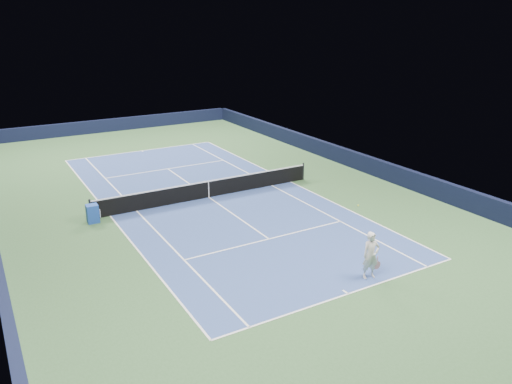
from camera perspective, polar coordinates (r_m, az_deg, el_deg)
ground at (r=27.88m, az=-5.41°, el=-0.62°), size 40.00×40.00×0.00m
wall_far at (r=45.90m, az=-16.05°, el=7.38°), size 22.00×0.35×1.10m
wall_right at (r=33.45m, az=11.63°, el=3.46°), size 0.35×40.00×1.10m
court_surface at (r=27.88m, az=-5.41°, el=-0.61°), size 10.97×23.77×0.01m
baseline_far at (r=38.55m, az=-12.93°, el=4.63°), size 10.97×0.08×0.00m
baseline_near at (r=18.73m, az=10.49°, el=-11.38°), size 10.97×0.08×0.00m
sideline_doubles_right at (r=30.43m, az=3.98°, el=1.17°), size 0.08×23.77×0.00m
sideline_doubles_left at (r=26.24m, az=-16.33°, el=-2.63°), size 0.08×23.77×0.00m
sideline_singles_right at (r=29.72m, az=1.79°, el=0.76°), size 0.08×23.77×0.00m
sideline_singles_left at (r=26.55m, az=-13.48°, el=-2.11°), size 0.08×23.77×0.00m
service_line_far at (r=33.52m, az=-10.05°, el=2.63°), size 8.23×0.08×0.00m
service_line_near at (r=22.64m, az=1.49°, el=-5.38°), size 8.23×0.08×0.00m
center_service_line at (r=27.88m, az=-5.41°, el=-0.60°), size 0.08×12.80×0.00m
center_mark_far at (r=38.41m, az=-12.87°, el=4.58°), size 0.08×0.30×0.00m
center_mark_near at (r=18.83m, az=10.19°, el=-11.18°), size 0.08×0.30×0.00m
tennis_net at (r=27.71m, az=-5.44°, el=0.36°), size 12.90×0.10×1.07m
sponsor_cube at (r=25.54m, az=-18.17°, el=-2.36°), size 0.62×0.52×0.91m
tennis_player at (r=19.56m, az=12.99°, el=-7.07°), size 0.87×1.32×2.65m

